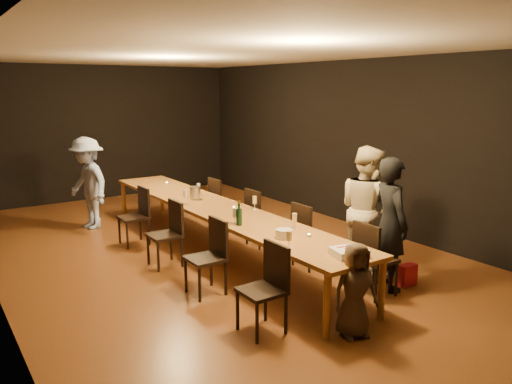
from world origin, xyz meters
TOP-DOWN VIEW (x-y plane):
  - ground at (0.00, 0.00)m, footprint 10.00×10.00m
  - room_shell at (0.00, 0.00)m, footprint 6.04×10.04m
  - table at (0.00, 0.00)m, footprint 0.90×6.00m
  - chair_right_0 at (0.85, -2.40)m, footprint 0.42×0.42m
  - chair_right_1 at (0.85, -1.20)m, footprint 0.42×0.42m
  - chair_right_2 at (0.85, 0.00)m, footprint 0.42×0.42m
  - chair_right_3 at (0.85, 1.20)m, footprint 0.42×0.42m
  - chair_left_0 at (-0.85, -2.40)m, footprint 0.42×0.42m
  - chair_left_1 at (-0.85, -1.20)m, footprint 0.42×0.42m
  - chair_left_2 at (-0.85, 0.00)m, footprint 0.42×0.42m
  - chair_left_3 at (-0.85, 1.20)m, footprint 0.42×0.42m
  - woman_birthday at (1.15, -2.34)m, footprint 0.56×0.70m
  - woman_tan at (1.37, -1.73)m, footprint 0.78×0.94m
  - man_blue at (-1.15, 2.58)m, footprint 0.82×1.17m
  - child at (-0.11, -3.00)m, footprint 0.55×0.44m
  - gift_bag_red at (1.42, -2.44)m, footprint 0.24×0.14m
  - gift_bag_blue at (1.44, -2.01)m, footprint 0.30×0.25m
  - birthday_cake at (0.05, -2.73)m, footprint 0.41×0.36m
  - plate_stack at (-0.13, -1.84)m, footprint 0.25×0.25m
  - champagne_bottle at (-0.26, -1.05)m, footprint 0.09×0.09m
  - ice_bucket at (0.01, 0.69)m, footprint 0.23×0.23m
  - wineglass_0 at (-0.33, -2.19)m, footprint 0.06×0.06m
  - wineglass_1 at (0.21, -1.61)m, footprint 0.06×0.06m
  - wineglass_2 at (-0.27, -0.96)m, footprint 0.06×0.06m
  - wineglass_3 at (0.37, -0.48)m, footprint 0.06×0.06m
  - wineglass_4 at (-0.25, 0.51)m, footprint 0.06×0.06m
  - wineglass_5 at (0.16, 0.86)m, footprint 0.06×0.06m
  - tealight_near at (0.15, -1.96)m, footprint 0.05×0.05m
  - tealight_mid at (0.15, -0.27)m, footprint 0.05×0.05m
  - tealight_far at (0.15, 2.09)m, footprint 0.05×0.05m

SIDE VIEW (x-z plane):
  - ground at x=0.00m, z-range 0.00..0.00m
  - gift_bag_red at x=1.42m, z-range 0.00..0.28m
  - gift_bag_blue at x=1.44m, z-range 0.00..0.33m
  - chair_right_0 at x=0.85m, z-range 0.00..0.93m
  - chair_right_1 at x=0.85m, z-range 0.00..0.93m
  - chair_right_2 at x=0.85m, z-range 0.00..0.93m
  - chair_right_3 at x=0.85m, z-range 0.00..0.93m
  - chair_left_0 at x=-0.85m, z-range 0.00..0.93m
  - chair_left_1 at x=-0.85m, z-range 0.00..0.93m
  - chair_left_2 at x=-0.85m, z-range 0.00..0.93m
  - chair_left_3 at x=-0.85m, z-range 0.00..0.93m
  - child at x=-0.11m, z-range 0.00..0.99m
  - table at x=0.00m, z-range 0.33..1.08m
  - tealight_near at x=0.15m, z-range 0.75..0.78m
  - tealight_mid at x=0.15m, z-range 0.75..0.78m
  - tealight_far at x=0.15m, z-range 0.75..0.78m
  - birthday_cake at x=0.05m, z-range 0.75..0.83m
  - plate_stack at x=-0.13m, z-range 0.75..0.86m
  - man_blue at x=-1.15m, z-range 0.00..1.65m
  - woman_birthday at x=1.15m, z-range 0.00..1.68m
  - ice_bucket at x=0.01m, z-range 0.75..0.95m
  - wineglass_0 at x=-0.33m, z-range 0.75..0.96m
  - wineglass_1 at x=0.21m, z-range 0.75..0.96m
  - wineglass_2 at x=-0.27m, z-range 0.75..0.96m
  - wineglass_3 at x=0.37m, z-range 0.75..0.96m
  - wineglass_4 at x=-0.25m, z-range 0.75..0.96m
  - wineglass_5 at x=0.16m, z-range 0.75..0.96m
  - woman_tan at x=1.37m, z-range 0.00..1.74m
  - champagne_bottle at x=-0.26m, z-range 0.75..1.08m
  - room_shell at x=0.00m, z-range 0.57..3.59m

